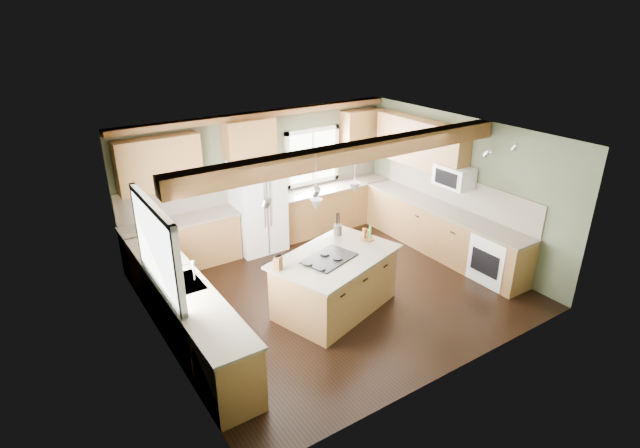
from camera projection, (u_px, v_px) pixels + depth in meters
floor at (334, 290)px, 8.35m from camera, size 5.60×5.60×0.00m
ceiling at (336, 138)px, 7.31m from camera, size 5.60×5.60×0.00m
wall_back at (262, 177)px, 9.74m from camera, size 5.60×0.00×5.60m
wall_left at (157, 266)px, 6.41m from camera, size 0.00×5.00×5.00m
wall_right at (459, 186)px, 9.24m from camera, size 0.00×5.00×5.00m
ceiling_beam at (353, 153)px, 7.04m from camera, size 5.55×0.26×0.26m
soffit_trim at (261, 114)px, 9.17m from camera, size 5.55×0.20×0.10m
backsplash_back at (262, 182)px, 9.76m from camera, size 5.58×0.03×0.58m
backsplash_right at (456, 190)px, 9.31m from camera, size 0.03×3.70×0.58m
base_cab_back_left at (183, 245)px, 8.95m from camera, size 2.02×0.60×0.88m
counter_back_left at (180, 221)px, 8.77m from camera, size 2.06×0.64×0.04m
base_cab_back_right at (333, 207)px, 10.61m from camera, size 2.62×0.60×0.88m
counter_back_right at (333, 187)px, 10.42m from camera, size 2.66×0.64×0.04m
base_cab_left at (186, 313)px, 6.95m from camera, size 0.60×3.70×0.88m
counter_left at (182, 285)px, 6.76m from camera, size 0.64×3.74×0.04m
base_cab_right at (441, 231)px, 9.47m from camera, size 0.60×3.70×0.88m
counter_right at (443, 209)px, 9.29m from camera, size 0.64×3.74×0.04m
upper_cab_back_left at (159, 164)px, 8.34m from camera, size 1.40×0.35×0.90m
upper_cab_over_fridge at (249, 138)px, 9.11m from camera, size 0.96×0.35×0.70m
upper_cab_right at (420, 143)px, 9.58m from camera, size 0.35×2.20×0.90m
upper_cab_back_corner at (362, 131)px, 10.51m from camera, size 0.90×0.35×0.90m
window_left at (155, 247)px, 6.36m from camera, size 0.04×1.60×1.05m
window_back at (312, 156)px, 10.20m from camera, size 1.10×0.04×1.00m
sink at (182, 284)px, 6.76m from camera, size 0.50×0.65×0.03m
faucet at (194, 271)px, 6.79m from camera, size 0.02×0.02×0.28m
dishwasher at (224, 365)px, 5.96m from camera, size 0.60×0.60×0.84m
oven at (497, 258)px, 8.48m from camera, size 0.60×0.72×0.84m
microwave at (454, 176)px, 8.99m from camera, size 0.40×0.70×0.38m
pendant_left at (316, 205)px, 6.81m from camera, size 0.18×0.18×0.16m
pendant_right at (354, 188)px, 7.45m from camera, size 0.18×0.18×0.16m
refrigerator at (258, 205)px, 9.46m from camera, size 0.90×0.74×1.80m
island at (335, 283)px, 7.71m from camera, size 2.05×1.59×0.88m
island_top at (335, 257)px, 7.52m from camera, size 2.20×1.74×0.04m
cooktop at (329, 258)px, 7.40m from camera, size 0.90×0.73×0.02m
knife_block at (278, 263)px, 7.07m from camera, size 0.15×0.14×0.20m
utensil_crock at (338, 230)px, 8.16m from camera, size 0.18×0.18×0.18m
bottle_tray at (367, 233)px, 8.00m from camera, size 0.25×0.25×0.22m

